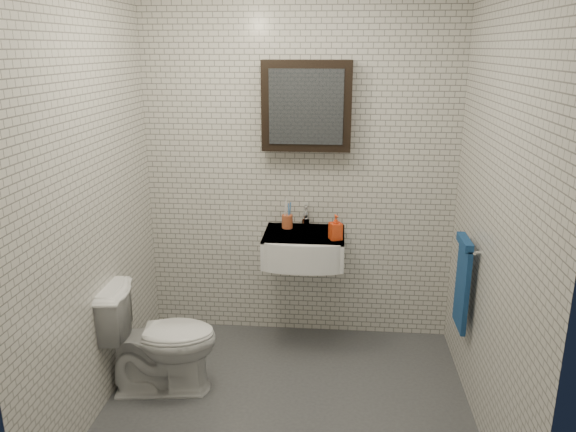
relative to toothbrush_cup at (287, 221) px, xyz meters
The scene contains 9 objects.
ground 1.26m from the toothbrush_cup, 85.01° to the right, with size 2.20×2.00×0.01m, color #45474C.
room_shell 1.05m from the toothbrush_cup, 85.01° to the right, with size 2.22×2.02×2.51m.
washbasin 0.25m from the toothbrush_cup, 49.92° to the right, with size 0.55×0.50×0.20m.
faucet 0.14m from the toothbrush_cup, 19.63° to the left, with size 0.06×0.20×0.15m.
mirror_cabinet 0.81m from the toothbrush_cup, 18.11° to the left, with size 0.60×0.15×0.60m.
towel_rail 1.26m from the toothbrush_cup, 25.50° to the right, with size 0.09×0.30×0.58m.
toothbrush_cup is the anchor object (origin of this frame).
soap_bottle 0.41m from the toothbrush_cup, 32.13° to the right, with size 0.08×0.08×0.17m, color orange.
toilet 1.18m from the toothbrush_cup, 133.96° to the right, with size 0.40×0.69×0.71m, color white.
Camera 1 is at (0.27, -2.88, 2.08)m, focal length 35.00 mm.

